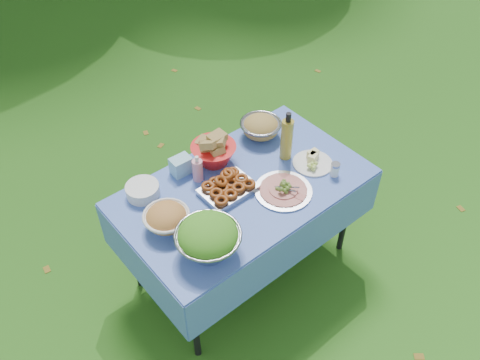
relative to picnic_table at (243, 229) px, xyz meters
name	(u,v)px	position (x,y,z in m)	size (l,w,h in m)	color
ground	(243,265)	(0.00, 0.00, -0.38)	(80.00, 80.00, 0.00)	#133409
picnic_table	(243,229)	(0.00, 0.00, 0.00)	(1.46, 0.86, 0.76)	#84B3FF
salad_bowl	(208,238)	(-0.44, -0.25, 0.49)	(0.34, 0.34, 0.22)	gray
pasta_bowl_white	(167,218)	(-0.51, 0.03, 0.45)	(0.24, 0.24, 0.14)	silver
plate_stack	(143,190)	(-0.48, 0.32, 0.42)	(0.19, 0.19, 0.07)	silver
wipes_box	(181,166)	(-0.21, 0.33, 0.44)	(0.12, 0.09, 0.11)	#87C5DD
sanitizer_bottle	(197,168)	(-0.17, 0.22, 0.47)	(0.06, 0.06, 0.18)	pink
bread_bowl	(214,150)	(0.00, 0.28, 0.47)	(0.28, 0.28, 0.18)	red
pasta_bowl_steel	(261,127)	(0.39, 0.29, 0.45)	(0.26, 0.26, 0.14)	gray
fried_tray	(228,188)	(-0.10, 0.02, 0.42)	(0.31, 0.22, 0.07)	silver
charcuterie_platter	(284,187)	(0.15, -0.18, 0.42)	(0.33, 0.33, 0.08)	silver
oil_bottle	(287,136)	(0.37, 0.03, 0.55)	(0.07, 0.07, 0.33)	#A9952D
cheese_plate	(313,160)	(0.45, -0.12, 0.41)	(0.24, 0.24, 0.07)	silver
shaker	(335,169)	(0.48, -0.27, 0.42)	(0.05, 0.05, 0.09)	white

